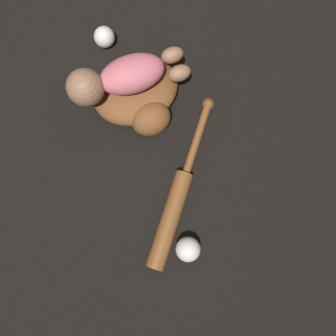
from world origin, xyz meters
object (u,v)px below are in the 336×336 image
baseball_glove (138,94)px  baby_figure (120,78)px  baseball_spare (104,37)px  baseball (188,249)px  baseball_bat (177,201)px

baseball_glove → baby_figure: size_ratio=0.91×
baby_figure → baseball_spare: 0.25m
baseball → baseball_spare: (0.14, -0.73, -0.00)m
baseball_spare → baseball_glove: bearing=108.0°
baby_figure → baseball: baby_figure is taller
baseball → baby_figure: bearing=-78.4°
baseball_spare → baseball_bat: bearing=103.0°
baseball → baseball_spare: bearing=-79.2°
baby_figure → baseball_bat: size_ratio=0.73×
baseball_bat → baseball_spare: baseball_spare is taller
baseball_glove → baseball_bat: 0.36m
baseball_glove → baseball_spare: (0.08, -0.24, -0.02)m
baseball_bat → baby_figure: bearing=-74.6°
baseball_glove → baseball: (-0.06, 0.50, -0.01)m
baseball → baseball_bat: bearing=-88.4°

